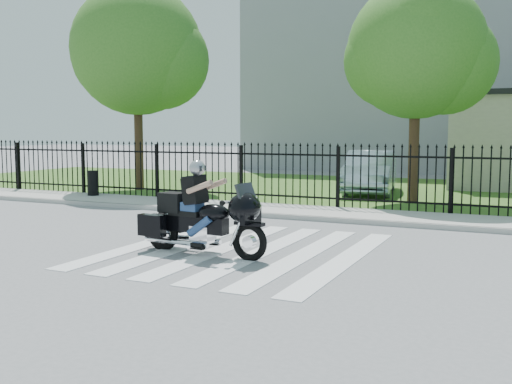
% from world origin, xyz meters
% --- Properties ---
extents(ground, '(120.00, 120.00, 0.00)m').
position_xyz_m(ground, '(0.00, 0.00, 0.00)').
color(ground, slate).
rests_on(ground, ground).
extents(crosswalk, '(5.00, 5.50, 0.01)m').
position_xyz_m(crosswalk, '(0.00, 0.00, 0.01)').
color(crosswalk, silver).
rests_on(crosswalk, ground).
extents(sidewalk, '(40.00, 2.00, 0.12)m').
position_xyz_m(sidewalk, '(0.00, 5.00, 0.06)').
color(sidewalk, '#ADAAA3').
rests_on(sidewalk, ground).
extents(curb, '(40.00, 0.12, 0.12)m').
position_xyz_m(curb, '(0.00, 4.00, 0.06)').
color(curb, '#ADAAA3').
rests_on(curb, ground).
extents(grass_strip, '(40.00, 12.00, 0.02)m').
position_xyz_m(grass_strip, '(0.00, 12.00, 0.01)').
color(grass_strip, '#315D1F').
rests_on(grass_strip, ground).
extents(iron_fence, '(26.00, 0.04, 1.80)m').
position_xyz_m(iron_fence, '(0.00, 6.00, 0.90)').
color(iron_fence, black).
rests_on(iron_fence, ground).
extents(tree_left, '(4.80, 4.80, 7.58)m').
position_xyz_m(tree_left, '(-8.50, 8.50, 5.17)').
color(tree_left, '#382316').
rests_on(tree_left, ground).
extents(tree_mid, '(4.20, 4.20, 6.78)m').
position_xyz_m(tree_mid, '(1.50, 9.00, 4.67)').
color(tree_mid, '#382316').
rests_on(tree_mid, ground).
extents(building_tall, '(15.00, 10.00, 12.00)m').
position_xyz_m(building_tall, '(-3.00, 26.00, 6.00)').
color(building_tall, gray).
rests_on(building_tall, ground).
extents(motorcycle_rider, '(2.65, 1.00, 1.75)m').
position_xyz_m(motorcycle_rider, '(-0.55, -0.62, 0.72)').
color(motorcycle_rider, black).
rests_on(motorcycle_rider, ground).
extents(parked_car, '(2.28, 4.74, 1.50)m').
position_xyz_m(parked_car, '(-0.31, 10.81, 0.77)').
color(parked_car, '#A2BECD').
rests_on(parked_car, grass_strip).
extents(litter_bin, '(0.42, 0.42, 0.81)m').
position_xyz_m(litter_bin, '(-8.11, 5.42, 0.52)').
color(litter_bin, black).
rests_on(litter_bin, sidewalk).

